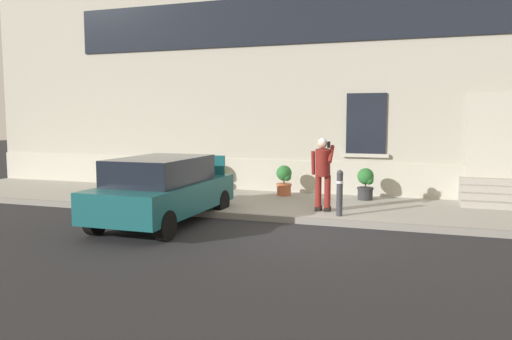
# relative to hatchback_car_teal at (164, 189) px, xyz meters

# --- Properties ---
(ground_plane) EXTENTS (80.00, 80.00, 0.00)m
(ground_plane) POSITION_rel_hatchback_car_teal_xyz_m (2.93, 0.06, -0.79)
(ground_plane) COLOR #232326
(sidewalk) EXTENTS (24.00, 3.60, 0.15)m
(sidewalk) POSITION_rel_hatchback_car_teal_xyz_m (2.93, 2.86, -0.71)
(sidewalk) COLOR #99968E
(sidewalk) RESTS_ON ground
(curb_edge) EXTENTS (24.00, 0.12, 0.15)m
(curb_edge) POSITION_rel_hatchback_car_teal_xyz_m (2.93, 1.00, -0.71)
(curb_edge) COLOR gray
(curb_edge) RESTS_ON ground
(building_facade) EXTENTS (24.00, 1.52, 7.50)m
(building_facade) POSITION_rel_hatchback_car_teal_xyz_m (2.94, 5.35, 2.94)
(building_facade) COLOR #B2AD9E
(building_facade) RESTS_ON ground
(entrance_stoop) EXTENTS (1.43, 1.28, 0.64)m
(entrance_stoop) POSITION_rel_hatchback_car_teal_xyz_m (7.08, 4.18, -0.40)
(entrance_stoop) COLOR #9E998E
(entrance_stoop) RESTS_ON sidewalk
(hatchback_car_teal) EXTENTS (1.80, 4.07, 1.50)m
(hatchback_car_teal) POSITION_rel_hatchback_car_teal_xyz_m (0.00, 0.00, 0.00)
(hatchback_car_teal) COLOR #165156
(hatchback_car_teal) RESTS_ON ground
(bollard_near_person) EXTENTS (0.15, 0.15, 1.04)m
(bollard_near_person) POSITION_rel_hatchback_car_teal_xyz_m (3.68, 1.41, -0.08)
(bollard_near_person) COLOR #333338
(bollard_near_person) RESTS_ON sidewalk
(person_on_phone) EXTENTS (0.51, 0.50, 1.75)m
(person_on_phone) POSITION_rel_hatchback_car_teal_xyz_m (3.21, 1.82, 0.36)
(person_on_phone) COLOR maroon
(person_on_phone) RESTS_ON sidewalk
(planter_cream) EXTENTS (0.44, 0.44, 0.86)m
(planter_cream) POSITION_rel_hatchback_car_teal_xyz_m (-2.90, 4.04, -0.18)
(planter_cream) COLOR beige
(planter_cream) RESTS_ON sidewalk
(planter_olive) EXTENTS (0.44, 0.44, 0.86)m
(planter_olive) POSITION_rel_hatchback_car_teal_xyz_m (-0.60, 4.27, -0.18)
(planter_olive) COLOR #606B38
(planter_olive) RESTS_ON sidewalk
(planter_terracotta) EXTENTS (0.44, 0.44, 0.86)m
(planter_terracotta) POSITION_rel_hatchback_car_teal_xyz_m (1.69, 3.92, -0.18)
(planter_terracotta) COLOR #B25B38
(planter_terracotta) RESTS_ON sidewalk
(planter_charcoal) EXTENTS (0.44, 0.44, 0.86)m
(planter_charcoal) POSITION_rel_hatchback_car_teal_xyz_m (3.99, 3.88, -0.18)
(planter_charcoal) COLOR #2D2D30
(planter_charcoal) RESTS_ON sidewalk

